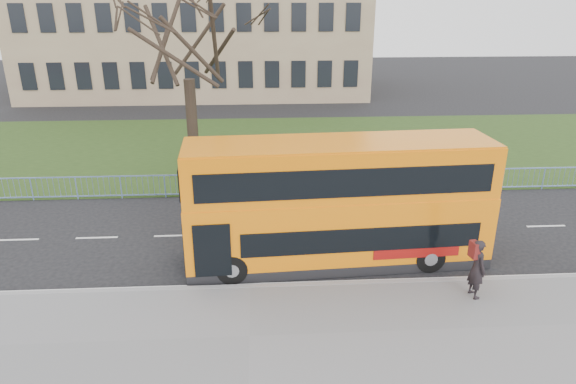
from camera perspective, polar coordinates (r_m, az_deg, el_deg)
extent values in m
plane|color=black|center=(18.15, -4.15, -8.11)|extent=(120.00, 120.00, 0.00)
cube|color=gray|center=(16.78, -4.20, -10.50)|extent=(80.00, 0.20, 0.14)
cube|color=#243A15|center=(31.39, -3.93, 4.90)|extent=(80.00, 15.40, 0.08)
cube|color=#91755C|center=(51.12, -9.95, 18.93)|extent=(30.00, 15.00, 14.00)
cube|color=orange|center=(17.89, 5.49, -3.87)|extent=(10.41, 3.01, 1.91)
cube|color=orange|center=(17.44, 5.62, -0.54)|extent=(10.41, 3.01, 0.33)
cube|color=orange|center=(17.09, 5.74, 2.64)|extent=(10.36, 2.96, 1.72)
cube|color=black|center=(16.91, 8.30, -5.30)|extent=(7.93, 0.48, 0.83)
cube|color=black|center=(16.00, 6.62, 0.96)|extent=(9.46, 0.56, 0.93)
cylinder|color=black|center=(16.93, -6.24, -8.52)|extent=(1.03, 0.33, 1.02)
cylinder|color=black|center=(18.14, 15.47, -7.07)|extent=(1.03, 0.33, 1.02)
imported|color=black|center=(16.76, 20.26, -7.98)|extent=(0.56, 0.76, 1.91)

